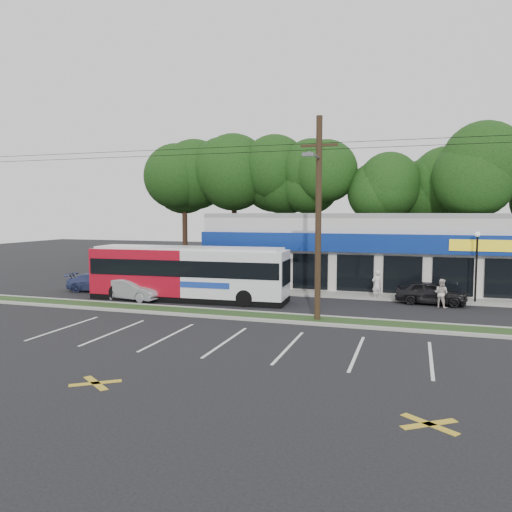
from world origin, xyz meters
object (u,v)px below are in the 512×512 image
object	(u,v)px
metrobus	(189,272)
car_dark	(431,293)
utility_pole	(315,212)
lamp_post	(477,258)
pedestrian_b	(441,293)
pedestrian_a	(377,285)
car_blue	(98,282)
car_silver	(132,289)

from	to	relation	value
metrobus	car_dark	bearing A→B (deg)	9.61
utility_pole	lamp_post	distance (m)	11.67
utility_pole	pedestrian_b	distance (m)	9.59
utility_pole	pedestrian_a	bearing A→B (deg)	71.84
car_dark	pedestrian_a	world-z (taller)	pedestrian_a
metrobus	car_blue	xyz separation A→B (m)	(-7.37, 1.24, -1.12)
car_dark	car_silver	distance (m)	17.97
lamp_post	pedestrian_b	xyz separation A→B (m)	(-2.00, -2.14, -1.85)
car_silver	car_blue	xyz separation A→B (m)	(-4.02, 2.24, -0.04)
lamp_post	car_silver	world-z (taller)	lamp_post
car_silver	pedestrian_a	distance (m)	15.17
car_blue	pedestrian_a	bearing A→B (deg)	-90.32
utility_pole	pedestrian_b	world-z (taller)	utility_pole
car_blue	pedestrian_a	xyz separation A→B (m)	(18.34, 2.76, 0.28)
utility_pole	lamp_post	world-z (taller)	utility_pole
car_dark	pedestrian_a	bearing A→B (deg)	79.69
utility_pole	car_silver	xyz separation A→B (m)	(-11.83, 2.57, -4.76)
utility_pole	car_blue	size ratio (longest dim) A/B	11.75
lamp_post	metrobus	bearing A→B (deg)	-165.52
metrobus	utility_pole	bearing A→B (deg)	-25.69
pedestrian_a	pedestrian_b	bearing A→B (deg)	122.69
lamp_post	car_dark	world-z (taller)	lamp_post
lamp_post	pedestrian_a	bearing A→B (deg)	-176.98
utility_pole	car_blue	xyz separation A→B (m)	(-15.86, 4.81, -4.80)
metrobus	car_dark	size ratio (longest dim) A/B	3.08
car_dark	car_blue	distance (m)	21.59
car_silver	pedestrian_b	world-z (taller)	pedestrian_b
car_blue	car_silver	bearing A→B (deg)	-127.95
lamp_post	pedestrian_b	bearing A→B (deg)	-133.03
utility_pole	metrobus	xyz separation A→B (m)	(-8.48, 3.57, -3.67)
car_dark	pedestrian_b	bearing A→B (deg)	-146.76
car_dark	metrobus	bearing A→B (deg)	107.63
metrobus	pedestrian_b	xyz separation A→B (m)	(14.65, 2.16, -0.92)
metrobus	car_silver	xyz separation A→B (m)	(-3.35, -1.00, -1.09)
metrobus	car_dark	world-z (taller)	metrobus
utility_pole	metrobus	world-z (taller)	utility_pole
pedestrian_b	car_silver	bearing A→B (deg)	38.19
pedestrian_a	car_blue	bearing A→B (deg)	-22.17
car_dark	car_blue	size ratio (longest dim) A/B	0.94
pedestrian_a	pedestrian_b	xyz separation A→B (m)	(3.68, -1.84, -0.07)
lamp_post	car_silver	distance (m)	20.79
pedestrian_a	car_dark	bearing A→B (deg)	133.77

